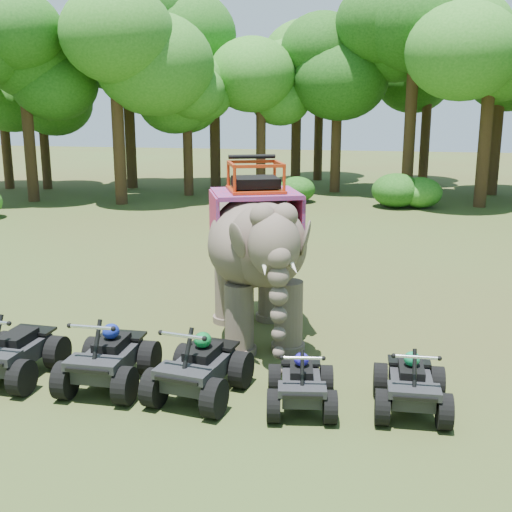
{
  "coord_description": "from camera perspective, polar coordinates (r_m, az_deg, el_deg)",
  "views": [
    {
      "loc": [
        2.43,
        -11.45,
        5.05
      ],
      "look_at": [
        0.0,
        1.2,
        1.9
      ],
      "focal_mm": 45.0,
      "sensor_mm": 36.0,
      "label": 1
    }
  ],
  "objects": [
    {
      "name": "ground",
      "position": [
        12.75,
        -1.03,
        -9.6
      ],
      "size": [
        110.0,
        110.0,
        0.0
      ],
      "primitive_type": "plane",
      "color": "#47381E",
      "rests_on": "ground"
    },
    {
      "name": "elephant",
      "position": [
        13.68,
        0.01,
        0.59
      ],
      "size": [
        3.51,
        5.03,
        3.88
      ],
      "primitive_type": null,
      "rotation": [
        0.0,
        0.0,
        0.36
      ],
      "color": "brown",
      "rests_on": "ground"
    },
    {
      "name": "atv_0",
      "position": [
        12.73,
        -20.8,
        -7.3
      ],
      "size": [
        1.42,
        1.89,
        1.35
      ],
      "primitive_type": null,
      "rotation": [
        0.0,
        0.0,
        -0.05
      ],
      "color": "black",
      "rests_on": "ground"
    },
    {
      "name": "atv_1",
      "position": [
        11.89,
        -13.01,
        -8.13
      ],
      "size": [
        1.37,
        1.87,
        1.38
      ],
      "primitive_type": null,
      "rotation": [
        0.0,
        0.0,
        -0.0
      ],
      "color": "black",
      "rests_on": "ground"
    },
    {
      "name": "atv_2",
      "position": [
        11.26,
        -5.09,
        -9.11
      ],
      "size": [
        1.64,
        2.06,
        1.38
      ],
      "primitive_type": null,
      "rotation": [
        0.0,
        0.0,
        -0.16
      ],
      "color": "black",
      "rests_on": "ground"
    },
    {
      "name": "atv_3",
      "position": [
        10.89,
        4.06,
        -10.6
      ],
      "size": [
        1.33,
        1.68,
        1.14
      ],
      "primitive_type": null,
      "rotation": [
        0.0,
        0.0,
        0.15
      ],
      "color": "black",
      "rests_on": "ground"
    },
    {
      "name": "atv_4",
      "position": [
        11.05,
        13.67,
        -10.39
      ],
      "size": [
        1.24,
        1.67,
        1.21
      ],
      "primitive_type": null,
      "rotation": [
        0.0,
        0.0,
        0.03
      ],
      "color": "black",
      "rests_on": "ground"
    },
    {
      "name": "tree_0",
      "position": [
        36.15,
        7.2,
        12.6
      ],
      "size": [
        6.15,
        6.15,
        8.78
      ],
      "primitive_type": null,
      "color": "#195114",
      "rests_on": "ground"
    },
    {
      "name": "tree_1",
      "position": [
        34.08,
        13.62,
        12.88
      ],
      "size": [
        6.66,
        6.66,
        9.51
      ],
      "primitive_type": null,
      "color": "#195114",
      "rests_on": "ground"
    },
    {
      "name": "tree_2",
      "position": [
        32.52,
        19.91,
        12.59
      ],
      "size": [
        6.78,
        6.78,
        9.69
      ],
      "primitive_type": null,
      "color": "#195114",
      "rests_on": "ground"
    },
    {
      "name": "tree_30",
      "position": [
        34.35,
        -19.69,
        11.83
      ],
      "size": [
        6.12,
        6.12,
        8.74
      ],
      "primitive_type": null,
      "color": "#195114",
      "rests_on": "ground"
    },
    {
      "name": "tree_31",
      "position": [
        32.27,
        -12.27,
        13.19
      ],
      "size": [
        6.87,
        6.87,
        9.81
      ],
      "primitive_type": null,
      "color": "#195114",
      "rests_on": "ground"
    },
    {
      "name": "tree_32",
      "position": [
        34.81,
        -6.13,
        11.17
      ],
      "size": [
        4.94,
        4.94,
        7.06
      ],
      "primitive_type": null,
      "color": "#195114",
      "rests_on": "ground"
    },
    {
      "name": "tree_33",
      "position": [
        35.47,
        0.44,
        11.81
      ],
      "size": [
        5.39,
        5.39,
        7.71
      ],
      "primitive_type": null,
      "color": "#195114",
      "rests_on": "ground"
    },
    {
      "name": "tree_34",
      "position": [
        39.09,
        -18.4,
        10.99
      ],
      "size": [
        5.09,
        5.09,
        7.28
      ],
      "primitive_type": null,
      "color": "#195114",
      "rests_on": "ground"
    },
    {
      "name": "tree_36",
      "position": [
        39.08,
        3.62,
        13.35
      ],
      "size": [
        6.72,
        6.72,
        9.6
      ],
      "primitive_type": null,
      "color": "#195114",
      "rests_on": "ground"
    },
    {
      "name": "tree_37",
      "position": [
        39.94,
        -21.51,
        11.16
      ],
      "size": [
        5.46,
        5.46,
        7.8
      ],
      "primitive_type": null,
      "color": "#195114",
      "rests_on": "ground"
    },
    {
      "name": "tree_39",
      "position": [
        38.23,
        -11.27,
        13.65
      ],
      "size": [
        7.22,
        7.22,
        10.31
      ],
      "primitive_type": null,
      "color": "#195114",
      "rests_on": "ground"
    },
    {
      "name": "tree_40",
      "position": [
        41.52,
        5.62,
        12.54
      ],
      "size": [
        5.91,
        5.91,
        8.45
      ],
      "primitive_type": null,
      "color": "#195114",
      "rests_on": "ground"
    },
    {
      "name": "tree_41",
      "position": [
        37.12,
        20.77,
        12.35
      ],
      "size": [
        6.59,
        6.59,
        9.41
      ],
      "primitive_type": null,
      "color": "#195114",
      "rests_on": "ground"
    },
    {
      "name": "tree_42",
      "position": [
        37.83,
        -3.72,
        13.8
      ],
      "size": [
        7.14,
        7.14,
        10.2
      ],
      "primitive_type": null,
      "color": "#195114",
      "rests_on": "ground"
    },
    {
      "name": "tree_43",
      "position": [
        39.95,
        14.94,
        12.36
      ],
      "size": [
        6.16,
        6.16,
        8.79
      ],
      "primitive_type": null,
      "color": "#195114",
      "rests_on": "ground"
    }
  ]
}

